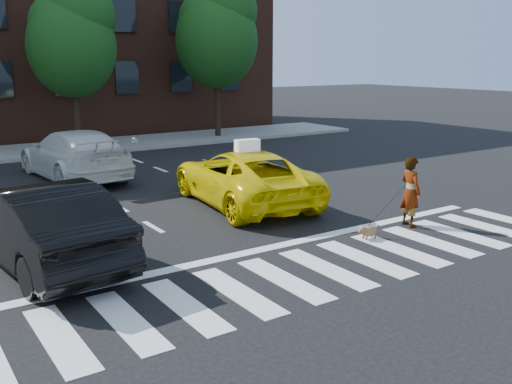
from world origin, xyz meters
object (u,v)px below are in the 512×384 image
Objects in this scene: tree_right at (217,30)px; taxi at (243,177)px; dog at (368,231)px; woman at (410,192)px; black_sedan at (41,224)px; white_suv at (74,154)px; tree_mid at (72,36)px.

taxi is (-6.13, -11.88, -4.52)m from tree_right.
woman is at bearing 11.25° from dog.
black_sedan reaches higher than white_suv.
tree_mid reaches higher than dog.
taxi is 6.67m from white_suv.
taxi is at bearing -85.83° from tree_mid.
tree_right is 17.79m from dog.
tree_mid is 0.92× the size of tree_right.
tree_right is at bearing 74.09° from dog.
woman is at bearing 124.96° from taxi.
tree_mid is 11.93× the size of dog.
tree_right reaches higher than taxi.
white_suv reaches higher than taxi.
black_sedan is 2.98× the size of woman.
taxi is 9.02× the size of dog.
taxi is (0.87, -11.88, -4.11)m from tree_mid.
black_sedan reaches higher than taxi.
tree_right reaches higher than white_suv.
tree_mid is 12.60m from taxi.
woman reaches higher than dog.
white_suv is at bearing -58.19° from taxi.
tree_mid reaches higher than white_suv.
taxi is at bearing -117.30° from tree_right.
woman reaches higher than taxi.
tree_mid is 15.17m from black_sedan.
tree_mid reaches higher than black_sedan.
tree_mid is 16.67m from woman.
tree_right is at bearing -150.75° from white_suv.
tree_right is 16.98m from woman.
woman reaches higher than white_suv.
dog is (1.42, -16.12, -4.65)m from tree_mid.
black_sedan is 8.35× the size of dog.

